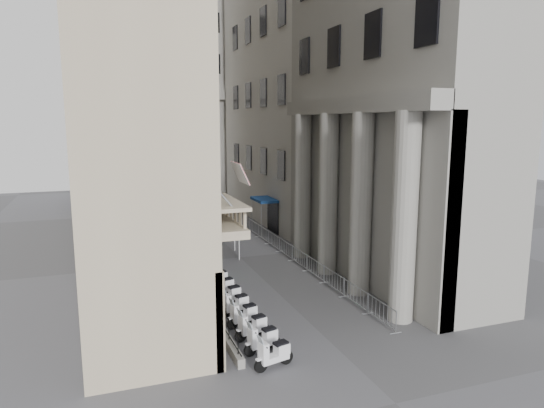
{
  "coord_description": "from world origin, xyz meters",
  "views": [
    {
      "loc": [
        -9.1,
        -12.81,
        9.48
      ],
      "look_at": [
        0.83,
        14.79,
        4.5
      ],
      "focal_mm": 32.0,
      "sensor_mm": 36.0,
      "label": 1
    }
  ],
  "objects_px": {
    "street_lamp": "(190,174)",
    "info_kiosk": "(204,263)",
    "pedestrian_b": "(223,208)",
    "scooter_0": "(274,368)",
    "pedestrian_a": "(214,224)",
    "security_tent": "(216,223)"
  },
  "relations": [
    {
      "from": "pedestrian_a",
      "to": "pedestrian_b",
      "type": "bearing_deg",
      "value": -126.23
    },
    {
      "from": "security_tent",
      "to": "info_kiosk",
      "type": "xyz_separation_m",
      "value": [
        -1.83,
        -4.19,
        -1.6
      ]
    },
    {
      "from": "security_tent",
      "to": "street_lamp",
      "type": "bearing_deg",
      "value": 96.76
    },
    {
      "from": "security_tent",
      "to": "street_lamp",
      "type": "relative_size",
      "value": 0.4
    },
    {
      "from": "scooter_0",
      "to": "pedestrian_b",
      "type": "distance_m",
      "value": 31.72
    },
    {
      "from": "info_kiosk",
      "to": "scooter_0",
      "type": "bearing_deg",
      "value": -73.22
    },
    {
      "from": "security_tent",
      "to": "pedestrian_b",
      "type": "relative_size",
      "value": 2.24
    },
    {
      "from": "street_lamp",
      "to": "info_kiosk",
      "type": "height_order",
      "value": "street_lamp"
    },
    {
      "from": "pedestrian_b",
      "to": "pedestrian_a",
      "type": "bearing_deg",
      "value": 70.11
    },
    {
      "from": "info_kiosk",
      "to": "pedestrian_b",
      "type": "distance_m",
      "value": 19.71
    },
    {
      "from": "scooter_0",
      "to": "info_kiosk",
      "type": "height_order",
      "value": "info_kiosk"
    },
    {
      "from": "scooter_0",
      "to": "security_tent",
      "type": "xyz_separation_m",
      "value": [
        1.64,
        16.58,
        2.42
      ]
    },
    {
      "from": "pedestrian_a",
      "to": "pedestrian_b",
      "type": "relative_size",
      "value": 1.05
    },
    {
      "from": "scooter_0",
      "to": "info_kiosk",
      "type": "xyz_separation_m",
      "value": [
        -0.18,
        12.39,
        0.82
      ]
    },
    {
      "from": "info_kiosk",
      "to": "pedestrian_a",
      "type": "height_order",
      "value": "pedestrian_a"
    },
    {
      "from": "scooter_0",
      "to": "street_lamp",
      "type": "height_order",
      "value": "street_lamp"
    },
    {
      "from": "pedestrian_b",
      "to": "street_lamp",
      "type": "bearing_deg",
      "value": 60.35
    },
    {
      "from": "info_kiosk",
      "to": "pedestrian_a",
      "type": "relative_size",
      "value": 0.97
    },
    {
      "from": "street_lamp",
      "to": "pedestrian_a",
      "type": "relative_size",
      "value": 5.29
    },
    {
      "from": "info_kiosk",
      "to": "pedestrian_b",
      "type": "height_order",
      "value": "info_kiosk"
    },
    {
      "from": "pedestrian_b",
      "to": "scooter_0",
      "type": "bearing_deg",
      "value": 79.09
    },
    {
      "from": "info_kiosk",
      "to": "pedestrian_a",
      "type": "xyz_separation_m",
      "value": [
        3.21,
        11.01,
        0.02
      ]
    }
  ]
}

